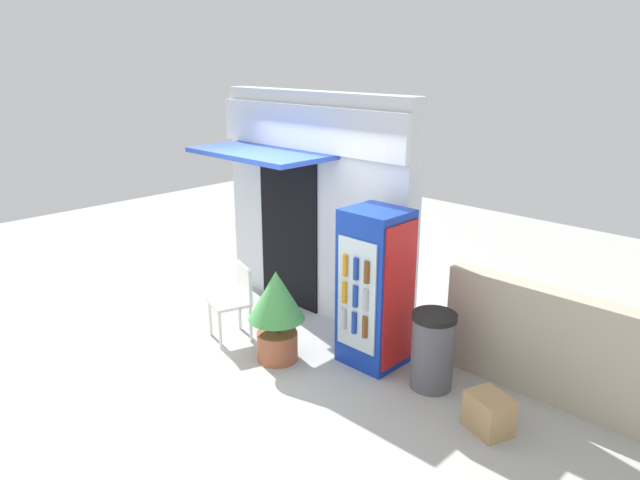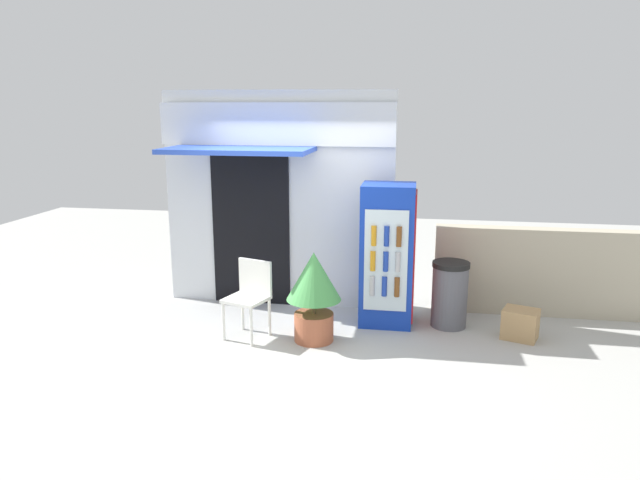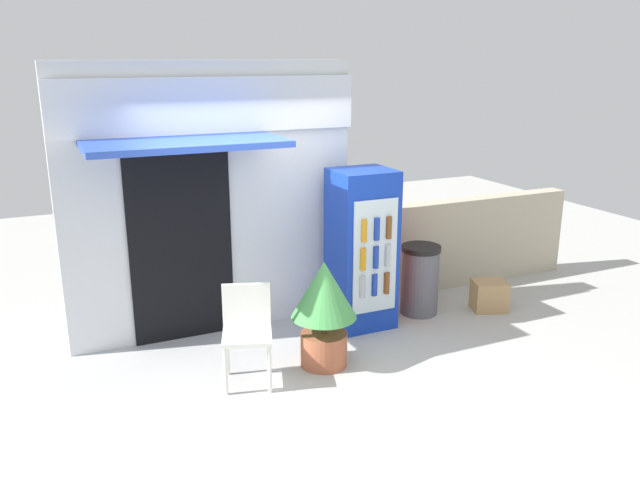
{
  "view_description": "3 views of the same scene",
  "coord_description": "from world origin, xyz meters",
  "px_view_note": "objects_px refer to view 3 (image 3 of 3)",
  "views": [
    {
      "loc": [
        4.84,
        -3.76,
        3.31
      ],
      "look_at": [
        0.5,
        0.68,
        1.36
      ],
      "focal_mm": 33.25,
      "sensor_mm": 36.0,
      "label": 1
    },
    {
      "loc": [
        1.43,
        -6.13,
        2.7
      ],
      "look_at": [
        0.3,
        0.58,
        1.12
      ],
      "focal_mm": 32.96,
      "sensor_mm": 36.0,
      "label": 2
    },
    {
      "loc": [
        -2.1,
        -4.96,
        2.92
      ],
      "look_at": [
        0.35,
        0.43,
        1.21
      ],
      "focal_mm": 35.78,
      "sensor_mm": 36.0,
      "label": 3
    }
  ],
  "objects_px": {
    "plastic_chair": "(247,326)",
    "cardboard_box": "(489,296)",
    "potted_plant_near_shop": "(324,304)",
    "drink_cooler": "(362,249)",
    "trash_bin": "(420,279)"
  },
  "relations": [
    {
      "from": "drink_cooler",
      "to": "cardboard_box",
      "type": "height_order",
      "value": "drink_cooler"
    },
    {
      "from": "drink_cooler",
      "to": "plastic_chair",
      "type": "bearing_deg",
      "value": -155.9
    },
    {
      "from": "plastic_chair",
      "to": "trash_bin",
      "type": "xyz_separation_m",
      "value": [
        2.34,
        0.71,
        -0.12
      ]
    },
    {
      "from": "cardboard_box",
      "to": "drink_cooler",
      "type": "bearing_deg",
      "value": 170.46
    },
    {
      "from": "cardboard_box",
      "to": "potted_plant_near_shop",
      "type": "bearing_deg",
      "value": -169.07
    },
    {
      "from": "drink_cooler",
      "to": "cardboard_box",
      "type": "bearing_deg",
      "value": -9.54
    },
    {
      "from": "potted_plant_near_shop",
      "to": "plastic_chair",
      "type": "bearing_deg",
      "value": 178.16
    },
    {
      "from": "plastic_chair",
      "to": "cardboard_box",
      "type": "xyz_separation_m",
      "value": [
        3.15,
        0.44,
        -0.36
      ]
    },
    {
      "from": "drink_cooler",
      "to": "trash_bin",
      "type": "relative_size",
      "value": 2.14
    },
    {
      "from": "drink_cooler",
      "to": "potted_plant_near_shop",
      "type": "height_order",
      "value": "drink_cooler"
    },
    {
      "from": "drink_cooler",
      "to": "plastic_chair",
      "type": "distance_m",
      "value": 1.75
    },
    {
      "from": "drink_cooler",
      "to": "potted_plant_near_shop",
      "type": "relative_size",
      "value": 1.66
    },
    {
      "from": "drink_cooler",
      "to": "plastic_chair",
      "type": "xyz_separation_m",
      "value": [
        -1.57,
        -0.7,
        -0.34
      ]
    },
    {
      "from": "drink_cooler",
      "to": "trash_bin",
      "type": "distance_m",
      "value": 0.9
    },
    {
      "from": "trash_bin",
      "to": "drink_cooler",
      "type": "bearing_deg",
      "value": -179.5
    }
  ]
}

